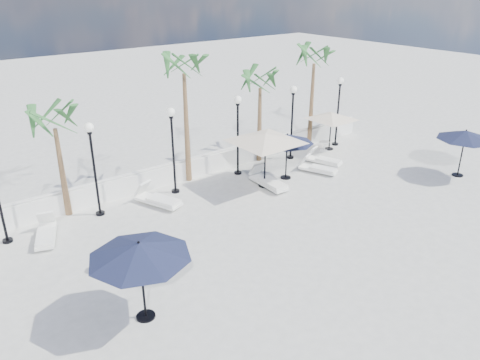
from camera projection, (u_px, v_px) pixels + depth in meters
ground at (272, 255)px, 16.13m from camera, size 100.00×100.00×0.00m
balustrade at (164, 175)px, 21.39m from camera, size 26.00×0.30×1.01m
lamppost_2 at (93, 157)px, 17.90m from camera, size 0.36×0.36×3.84m
lamppost_3 at (172, 139)px, 19.86m from camera, size 0.36×0.36×3.84m
lamppost_4 at (238, 124)px, 21.82m from camera, size 0.36×0.36×3.84m
lamppost_5 at (292, 112)px, 23.78m from camera, size 0.36×0.36×3.84m
lamppost_6 at (339, 102)px, 25.74m from camera, size 0.36×0.36×3.84m
palm_1 at (54, 125)px, 17.42m from camera, size 2.60×2.60×4.70m
palm_2 at (184, 71)px, 20.07m from camera, size 2.60×2.60×6.10m
palm_3 at (260, 85)px, 22.94m from camera, size 2.60×2.60×4.90m
palm_4 at (314, 61)px, 24.70m from camera, size 2.60×2.60×5.70m
lounger_3 at (46, 233)px, 17.01m from camera, size 1.27×2.05×0.73m
lounger_4 at (268, 181)px, 21.31m from camera, size 0.83×2.21×0.82m
lounger_5 at (158, 199)px, 19.59m from camera, size 1.41×2.24×0.80m
lounger_6 at (318, 168)px, 22.87m from camera, size 1.28×1.98×0.71m
lounger_7 at (324, 159)px, 23.92m from camera, size 1.13×1.94×0.69m
side_table_1 at (105, 262)px, 15.21m from camera, size 0.51×0.51×0.49m
side_table_2 at (324, 145)px, 25.68m from camera, size 0.54×0.54×0.53m
parasol_navy_left at (139, 251)px, 12.32m from camera, size 2.81×2.81×2.48m
parasol_navy_mid at (287, 139)px, 21.54m from camera, size 2.49×2.49×2.23m
parasol_navy_right at (465, 135)px, 21.77m from camera, size 2.59×2.59×2.32m
parasol_cream_sq_a at (266, 134)px, 20.48m from camera, size 5.51×5.51×2.71m
parasol_cream_sq_b at (332, 114)px, 25.23m from camera, size 4.39×4.39×2.20m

